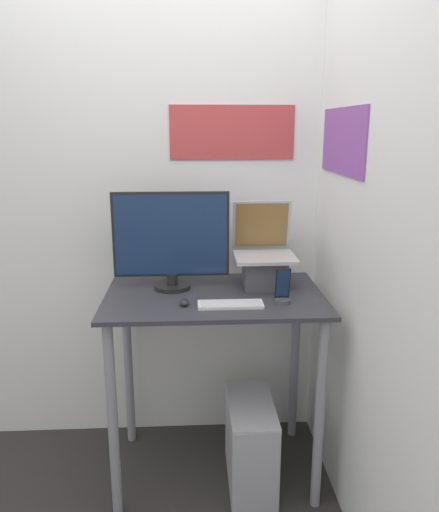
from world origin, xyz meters
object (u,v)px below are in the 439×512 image
(keyboard, at_px, (230,304))
(mouse, at_px, (184,302))
(monitor, at_px, (171,242))
(cell_phone, at_px, (283,291))
(computer_tower, at_px, (250,442))
(laptop, at_px, (264,264))

(keyboard, relative_size, mouse, 4.32)
(monitor, xyz_separation_m, cell_phone, (0.49, -0.23, -0.18))
(mouse, bearing_deg, computer_tower, 9.67)
(laptop, distance_m, cell_phone, 0.25)
(mouse, bearing_deg, cell_phone, 1.62)
(keyboard, height_order, mouse, mouse)
(cell_phone, height_order, computer_tower, cell_phone)
(monitor, bearing_deg, keyboard, -45.13)
(mouse, height_order, computer_tower, mouse)
(laptop, xyz_separation_m, computer_tower, (-0.08, -0.20, -0.83))
(laptop, bearing_deg, mouse, -146.43)
(monitor, bearing_deg, computer_tower, -27.32)
(monitor, distance_m, keyboard, 0.43)
(mouse, xyz_separation_m, computer_tower, (0.30, 0.05, -0.74))
(laptop, xyz_separation_m, monitor, (-0.44, -0.01, 0.12))
(mouse, distance_m, computer_tower, 0.80)
(monitor, height_order, computer_tower, monitor)
(laptop, height_order, cell_phone, laptop)
(monitor, relative_size, keyboard, 1.93)
(monitor, distance_m, computer_tower, 1.03)
(laptop, relative_size, mouse, 6.13)
(monitor, distance_m, mouse, 0.33)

